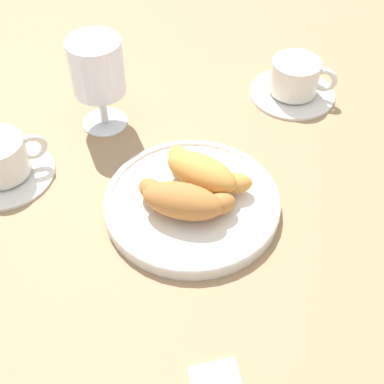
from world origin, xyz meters
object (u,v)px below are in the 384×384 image
(croissant_large, at_px, (183,200))
(pastry_plate, at_px, (192,202))
(coffee_cup_far, at_px, (295,81))
(coffee_cup_near, at_px, (1,161))
(croissant_small, at_px, (203,172))
(juice_glass_left, at_px, (97,71))
(sugar_packet, at_px, (215,378))

(croissant_large, bearing_deg, pastry_plate, 93.89)
(pastry_plate, distance_m, coffee_cup_far, 0.29)
(pastry_plate, relative_size, coffee_cup_near, 1.67)
(croissant_small, height_order, coffee_cup_near, same)
(juice_glass_left, bearing_deg, coffee_cup_near, -106.84)
(pastry_plate, xyz_separation_m, juice_glass_left, (-0.20, 0.08, 0.08))
(pastry_plate, xyz_separation_m, croissant_small, (-0.00, 0.03, 0.03))
(pastry_plate, relative_size, croissant_small, 1.66)
(croissant_small, distance_m, juice_glass_left, 0.21)
(croissant_large, xyz_separation_m, juice_glass_left, (-0.20, 0.10, 0.05))
(pastry_plate, bearing_deg, coffee_cup_near, -162.12)
(coffee_cup_far, height_order, juice_glass_left, juice_glass_left)
(coffee_cup_near, bearing_deg, coffee_cup_far, 54.68)
(croissant_small, distance_m, coffee_cup_far, 0.26)
(croissant_large, bearing_deg, coffee_cup_far, 87.82)
(sugar_packet, bearing_deg, coffee_cup_near, 121.53)
(coffee_cup_far, relative_size, juice_glass_left, 0.97)
(pastry_plate, relative_size, sugar_packet, 4.54)
(coffee_cup_near, height_order, coffee_cup_far, same)
(croissant_large, bearing_deg, coffee_cup_near, -167.38)
(sugar_packet, bearing_deg, croissant_large, 86.94)
(pastry_plate, distance_m, sugar_packet, 0.23)
(croissant_small, height_order, coffee_cup_far, same)
(sugar_packet, bearing_deg, coffee_cup_far, 61.14)
(coffee_cup_far, bearing_deg, sugar_packet, -75.35)
(pastry_plate, xyz_separation_m, sugar_packet, (0.14, -0.18, -0.01))
(coffee_cup_near, relative_size, coffee_cup_far, 1.00)
(coffee_cup_near, relative_size, sugar_packet, 2.72)
(pastry_plate, xyz_separation_m, croissant_large, (0.00, -0.02, 0.03))
(croissant_large, relative_size, coffee_cup_near, 0.97)
(coffee_cup_near, height_order, juice_glass_left, juice_glass_left)
(coffee_cup_near, distance_m, sugar_packet, 0.40)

